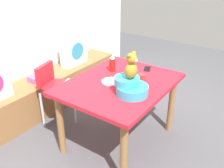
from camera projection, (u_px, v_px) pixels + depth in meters
ground_plane at (119, 140)px, 2.93m from camera, size 8.00×8.00×0.00m
back_wall at (19, 11)px, 3.12m from camera, size 4.40×0.10×2.60m
window_bench at (45, 93)px, 3.46m from camera, size 2.60×0.44×0.46m
pillow_floral_right at (74, 50)px, 3.69m from camera, size 0.44×0.15×0.44m
book_stack at (37, 78)px, 3.27m from camera, size 0.20×0.14×0.07m
dining_table at (120, 91)px, 2.65m from camera, size 1.21×0.95×0.74m
highchair at (55, 87)px, 2.98m from camera, size 0.40×0.51×0.79m
infant_seat_teal at (130, 87)px, 2.35m from camera, size 0.30×0.33×0.16m
teddy_bear at (131, 66)px, 2.26m from camera, size 0.13×0.12×0.25m
ketchup_bottle at (112, 64)px, 2.82m from camera, size 0.07×0.07×0.18m
coffee_mug at (142, 78)px, 2.57m from camera, size 0.12×0.08×0.09m
dinner_plate_near at (111, 82)px, 2.60m from camera, size 0.20×0.20×0.01m
cell_phone at (147, 69)px, 2.91m from camera, size 0.16×0.12×0.01m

